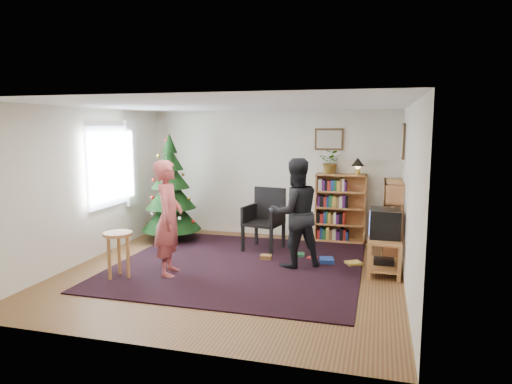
% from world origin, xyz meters
% --- Properties ---
extents(floor, '(5.00, 5.00, 0.00)m').
position_xyz_m(floor, '(0.00, 0.00, 0.00)').
color(floor, brown).
rests_on(floor, ground).
extents(ceiling, '(5.00, 5.00, 0.00)m').
position_xyz_m(ceiling, '(0.00, 0.00, 2.50)').
color(ceiling, white).
rests_on(ceiling, wall_back).
extents(wall_back, '(5.00, 0.02, 2.50)m').
position_xyz_m(wall_back, '(0.00, 2.50, 1.25)').
color(wall_back, silver).
rests_on(wall_back, floor).
extents(wall_front, '(5.00, 0.02, 2.50)m').
position_xyz_m(wall_front, '(0.00, -2.50, 1.25)').
color(wall_front, silver).
rests_on(wall_front, floor).
extents(wall_left, '(0.02, 5.00, 2.50)m').
position_xyz_m(wall_left, '(-2.50, 0.00, 1.25)').
color(wall_left, silver).
rests_on(wall_left, floor).
extents(wall_right, '(0.02, 5.00, 2.50)m').
position_xyz_m(wall_right, '(2.50, 0.00, 1.25)').
color(wall_right, silver).
rests_on(wall_right, floor).
extents(rug, '(3.80, 3.60, 0.02)m').
position_xyz_m(rug, '(0.00, 0.30, 0.01)').
color(rug, black).
rests_on(rug, floor).
extents(window_pane, '(0.04, 1.20, 1.40)m').
position_xyz_m(window_pane, '(-2.47, 0.60, 1.50)').
color(window_pane, silver).
rests_on(window_pane, wall_left).
extents(curtain, '(0.06, 0.35, 1.60)m').
position_xyz_m(curtain, '(-2.43, 1.30, 1.50)').
color(curtain, silver).
rests_on(curtain, wall_left).
extents(picture_back, '(0.55, 0.03, 0.42)m').
position_xyz_m(picture_back, '(1.15, 2.48, 1.95)').
color(picture_back, '#4C3319').
rests_on(picture_back, wall_back).
extents(picture_right, '(0.03, 0.50, 0.60)m').
position_xyz_m(picture_right, '(2.48, 1.75, 1.95)').
color(picture_right, '#4C3319').
rests_on(picture_right, wall_right).
extents(christmas_tree, '(1.14, 1.14, 2.07)m').
position_xyz_m(christmas_tree, '(-1.74, 1.52, 0.86)').
color(christmas_tree, '#3F2816').
rests_on(christmas_tree, rug).
extents(bookshelf_back, '(0.95, 0.30, 1.30)m').
position_xyz_m(bookshelf_back, '(1.41, 2.34, 0.66)').
color(bookshelf_back, '#C57946').
rests_on(bookshelf_back, floor).
extents(bookshelf_right, '(0.30, 0.95, 1.30)m').
position_xyz_m(bookshelf_right, '(2.34, 1.43, 0.66)').
color(bookshelf_right, '#C57946').
rests_on(bookshelf_right, floor).
extents(tv_stand, '(0.48, 0.86, 0.55)m').
position_xyz_m(tv_stand, '(2.22, 0.57, 0.32)').
color(tv_stand, '#C57946').
rests_on(tv_stand, floor).
extents(crt_tv, '(0.45, 0.49, 0.42)m').
position_xyz_m(crt_tv, '(2.22, 0.57, 0.76)').
color(crt_tv, black).
rests_on(crt_tv, tv_stand).
extents(armchair, '(0.71, 0.71, 1.10)m').
position_xyz_m(armchair, '(0.15, 1.41, 0.60)').
color(armchair, black).
rests_on(armchair, rug).
extents(stool, '(0.41, 0.41, 0.69)m').
position_xyz_m(stool, '(-1.49, -0.73, 0.53)').
color(stool, '#C57946').
rests_on(stool, floor).
extents(person_standing, '(0.56, 0.71, 1.71)m').
position_xyz_m(person_standing, '(-0.86, -0.38, 0.86)').
color(person_standing, '#AC4545').
rests_on(person_standing, rug).
extents(person_by_chair, '(1.05, 0.99, 1.72)m').
position_xyz_m(person_by_chair, '(0.86, 0.50, 0.86)').
color(person_by_chair, black).
rests_on(person_by_chair, rug).
extents(potted_plant, '(0.49, 0.45, 0.46)m').
position_xyz_m(potted_plant, '(1.21, 2.34, 1.53)').
color(potted_plant, gray).
rests_on(potted_plant, bookshelf_back).
extents(table_lamp, '(0.24, 0.24, 0.32)m').
position_xyz_m(table_lamp, '(1.71, 2.34, 1.51)').
color(table_lamp, '#A57F33').
rests_on(table_lamp, bookshelf_back).
extents(floor_clutter, '(1.62, 0.55, 0.08)m').
position_xyz_m(floor_clutter, '(1.07, 0.87, 0.04)').
color(floor_clutter, '#A51E19').
rests_on(floor_clutter, rug).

